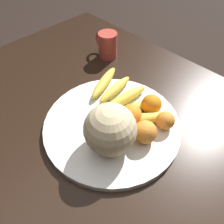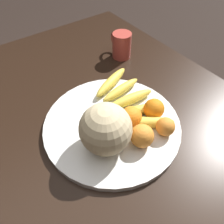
# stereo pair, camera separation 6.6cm
# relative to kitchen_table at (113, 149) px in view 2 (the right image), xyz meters

# --- Properties ---
(ground_plane) EXTENTS (12.00, 12.00, 0.00)m
(ground_plane) POSITION_rel_kitchen_table_xyz_m (0.00, 0.00, -0.62)
(ground_plane) COLOR black
(kitchen_table) EXTENTS (1.48, 1.03, 0.70)m
(kitchen_table) POSITION_rel_kitchen_table_xyz_m (0.00, 0.00, 0.00)
(kitchen_table) COLOR black
(kitchen_table) RESTS_ON ground_plane
(fruit_bowl) EXTENTS (0.43, 0.43, 0.02)m
(fruit_bowl) POSITION_rel_kitchen_table_xyz_m (0.03, -0.02, 0.09)
(fruit_bowl) COLOR white
(fruit_bowl) RESTS_ON kitchen_table
(melon) EXTENTS (0.15, 0.15, 0.15)m
(melon) POSITION_rel_kitchen_table_xyz_m (-0.03, 0.04, 0.17)
(melon) COLOR beige
(melon) RESTS_ON fruit_bowl
(banana_bunch) EXTENTS (0.33, 0.20, 0.04)m
(banana_bunch) POSITION_rel_kitchen_table_xyz_m (0.07, -0.11, 0.12)
(banana_bunch) COLOR #473819
(banana_bunch) RESTS_ON fruit_bowl
(orange_front_left) EXTENTS (0.07, 0.07, 0.07)m
(orange_front_left) POSITION_rel_kitchen_table_xyz_m (-0.01, -0.06, 0.13)
(orange_front_left) COLOR orange
(orange_front_left) RESTS_ON fruit_bowl
(orange_front_right) EXTENTS (0.06, 0.06, 0.06)m
(orange_front_right) POSITION_rel_kitchen_table_xyz_m (-0.10, -0.12, 0.13)
(orange_front_right) COLOR orange
(orange_front_right) RESTS_ON fruit_bowl
(orange_mid_center) EXTENTS (0.07, 0.07, 0.07)m
(orange_mid_center) POSITION_rel_kitchen_table_xyz_m (-0.08, -0.04, 0.14)
(orange_mid_center) COLOR orange
(orange_mid_center) RESTS_ON fruit_bowl
(orange_back_left) EXTENTS (0.07, 0.07, 0.07)m
(orange_back_left) POSITION_rel_kitchen_table_xyz_m (-0.02, -0.14, 0.13)
(orange_back_left) COLOR orange
(orange_back_left) RESTS_ON fruit_bowl
(ceramic_mug) EXTENTS (0.12, 0.08, 0.11)m
(ceramic_mug) POSITION_rel_kitchen_table_xyz_m (0.33, -0.29, 0.14)
(ceramic_mug) COLOR #B74238
(ceramic_mug) RESTS_ON kitchen_table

